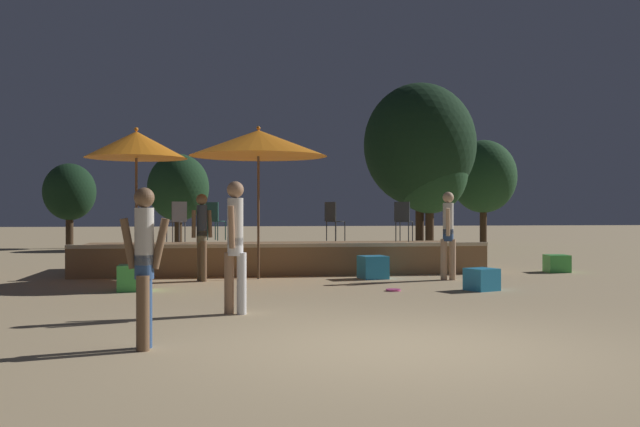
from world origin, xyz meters
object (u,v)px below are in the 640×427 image
object	(u,v)px
bistro_chair_1	(333,217)
patio_umbrella_1	(136,145)
person_2	(202,234)
person_3	(235,241)
cube_seat_3	(482,279)
cube_seat_2	(95,266)
background_tree_1	(69,192)
background_tree_3	(483,177)
cube_seat_1	(134,278)
patio_umbrella_0	(258,143)
frisbee_disc	(393,290)
cube_seat_4	(557,263)
bistro_chair_3	(214,217)
background_tree_4	(420,145)
background_tree_0	(178,188)
bistro_chair_2	(403,217)
cube_seat_0	(373,267)
background_tree_2	(430,172)
person_0	(144,264)
person_1	(448,232)
bistro_chair_0	(178,218)

from	to	relation	value
bistro_chair_1	patio_umbrella_1	bearing A→B (deg)	77.76
person_2	person_3	xyz separation A→B (m)	(0.53, -4.65, 0.04)
cube_seat_3	cube_seat_2	bearing A→B (deg)	152.69
cube_seat_3	person_3	size ratio (longest dim) A/B	0.34
background_tree_1	background_tree_3	size ratio (longest dim) A/B	0.75
cube_seat_1	cube_seat_2	xyz separation A→B (m)	(-1.11, 2.83, 0.01)
patio_umbrella_0	frisbee_disc	bearing A→B (deg)	-49.77
cube_seat_2	cube_seat_4	bearing A→B (deg)	-1.77
bistro_chair_3	background_tree_3	xyz separation A→B (m)	(10.74, 10.47, 1.55)
cube_seat_4	bistro_chair_3	bearing A→B (deg)	166.95
background_tree_3	cube_seat_4	bearing A→B (deg)	-103.88
person_3	bistro_chair_3	bearing A→B (deg)	110.23
bistro_chair_3	background_tree_4	distance (m)	9.23
background_tree_0	background_tree_4	size ratio (longest dim) A/B	0.62
cube_seat_3	person_2	xyz separation A→B (m)	(-4.86, 2.39, 0.74)
cube_seat_2	bistro_chair_3	bearing A→B (deg)	30.62
patio_umbrella_0	background_tree_0	bearing A→B (deg)	100.34
cube_seat_3	bistro_chair_2	world-z (taller)	bistro_chair_2
cube_seat_0	cube_seat_4	bearing A→B (deg)	11.94
cube_seat_2	background_tree_1	bearing A→B (deg)	103.31
patio_umbrella_0	person_2	distance (m)	2.18
background_tree_0	background_tree_2	size ratio (longest dim) A/B	0.86
bistro_chair_3	background_tree_2	xyz separation A→B (m)	(6.99, 5.57, 1.43)
cube_seat_3	person_0	size ratio (longest dim) A/B	0.37
bistro_chair_2	background_tree_3	size ratio (longest dim) A/B	0.21
patio_umbrella_1	bistro_chair_2	distance (m)	6.07
patio_umbrella_1	person_3	bearing A→B (deg)	-69.69
person_1	background_tree_2	size ratio (longest dim) A/B	0.44
person_1	frisbee_disc	size ratio (longest dim) A/B	6.93
person_1	background_tree_2	bearing A→B (deg)	95.36
patio_umbrella_0	patio_umbrella_1	size ratio (longest dim) A/B	1.02
person_1	patio_umbrella_1	bearing A→B (deg)	-166.46
bistro_chair_3	bistro_chair_1	bearing A→B (deg)	-158.55
person_1	cube_seat_4	bearing A→B (deg)	45.16
person_3	background_tree_0	xyz separation A→B (m)	(-1.62, 17.16, 1.28)
cube_seat_4	background_tree_3	xyz separation A→B (m)	(3.03, 12.26, 2.59)
background_tree_0	background_tree_2	bearing A→B (deg)	-26.74
background_tree_1	frisbee_disc	bearing A→B (deg)	-61.83
person_3	patio_umbrella_0	bearing A→B (deg)	101.01
cube_seat_1	person_2	size ratio (longest dim) A/B	0.32
cube_seat_1	background_tree_1	bearing A→B (deg)	104.87
person_2	bistro_chair_0	size ratio (longest dim) A/B	1.92
person_3	background_tree_0	world-z (taller)	background_tree_0
cube_seat_2	bistro_chair_3	xyz separation A→B (m)	(2.49, 1.47, 1.01)
bistro_chair_1	background_tree_0	distance (m)	11.33
frisbee_disc	background_tree_1	xyz separation A→B (m)	(-8.47, 15.81, 2.08)
person_1	bistro_chair_0	world-z (taller)	person_1
bistro_chair_1	patio_umbrella_0	bearing A→B (deg)	97.97
cube_seat_2	person_3	world-z (taller)	person_3
bistro_chair_3	patio_umbrella_1	bearing A→B (deg)	95.98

